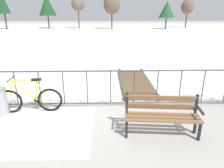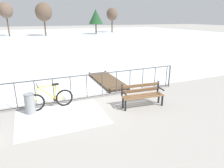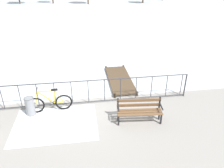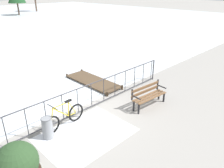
{
  "view_description": "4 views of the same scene",
  "coord_description": "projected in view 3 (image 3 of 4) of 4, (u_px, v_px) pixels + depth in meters",
  "views": [
    {
      "loc": [
        0.88,
        -5.33,
        2.52
      ],
      "look_at": [
        1.03,
        -0.06,
        0.69
      ],
      "focal_mm": 32.11,
      "sensor_mm": 36.0,
      "label": 1
    },
    {
      "loc": [
        -1.77,
        -7.6,
        3.25
      ],
      "look_at": [
        1.27,
        -0.45,
        0.68
      ],
      "focal_mm": 32.31,
      "sensor_mm": 36.0,
      "label": 2
    },
    {
      "loc": [
        0.16,
        -7.69,
        4.83
      ],
      "look_at": [
        1.34,
        0.25,
        0.7
      ],
      "focal_mm": 34.55,
      "sensor_mm": 36.0,
      "label": 3
    },
    {
      "loc": [
        -4.53,
        -6.0,
        4.46
      ],
      "look_at": [
        1.29,
        -0.19,
        0.8
      ],
      "focal_mm": 35.14,
      "sensor_mm": 36.0,
      "label": 4
    }
  ],
  "objects": [
    {
      "name": "park_bench",
      "position": [
        139.0,
        109.0,
        7.71
      ],
      "size": [
        1.64,
        0.63,
        0.89
      ],
      "color": "brown",
      "rests_on": "ground"
    },
    {
      "name": "snow_patch",
      "position": [
        56.0,
        124.0,
        7.77
      ],
      "size": [
        2.95,
        2.18,
        0.01
      ],
      "primitive_type": "cube",
      "color": "white",
      "rests_on": "ground"
    },
    {
      "name": "ground_plane",
      "position": [
        81.0,
        104.0,
        8.95
      ],
      "size": [
        160.0,
        160.0,
        0.0
      ],
      "primitive_type": "plane",
      "color": "#9E9991"
    },
    {
      "name": "frozen_pond",
      "position": [
        77.0,
        8.0,
        33.92
      ],
      "size": [
        80.0,
        56.0,
        0.03
      ],
      "primitive_type": "cube",
      "color": "silver",
      "rests_on": "ground"
    },
    {
      "name": "trash_bin",
      "position": [
        30.0,
        106.0,
        8.11
      ],
      "size": [
        0.35,
        0.35,
        0.73
      ],
      "color": "gray",
      "rests_on": "ground"
    },
    {
      "name": "wooden_dock",
      "position": [
        120.0,
        79.0,
        10.78
      ],
      "size": [
        1.1,
        3.19,
        0.2
      ],
      "color": "brown",
      "rests_on": "ground"
    },
    {
      "name": "railing_fence",
      "position": [
        80.0,
        92.0,
        8.69
      ],
      "size": [
        9.06,
        0.06,
        1.07
      ],
      "color": "#38383D",
      "rests_on": "ground"
    },
    {
      "name": "bicycle_near_railing",
      "position": [
        50.0,
        103.0,
        8.33
      ],
      "size": [
        1.71,
        0.52,
        0.97
      ],
      "color": "black",
      "rests_on": "ground"
    }
  ]
}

